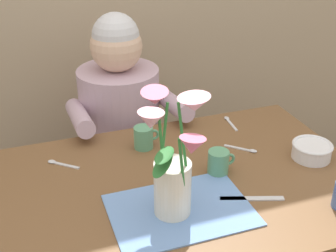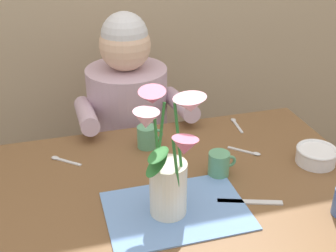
{
  "view_description": "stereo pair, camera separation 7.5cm",
  "coord_description": "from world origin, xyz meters",
  "px_view_note": "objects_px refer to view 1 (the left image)",
  "views": [
    {
      "loc": [
        -0.41,
        -1.06,
        1.54
      ],
      "look_at": [
        -0.02,
        0.05,
        0.92
      ],
      "focal_mm": 47.24,
      "sensor_mm": 36.0,
      "label": 1
    },
    {
      "loc": [
        -0.34,
        -1.08,
        1.54
      ],
      "look_at": [
        -0.02,
        0.05,
        0.92
      ],
      "focal_mm": 47.24,
      "sensor_mm": 36.0,
      "label": 2
    }
  ],
  "objects_px": {
    "flower_vase": "(172,164)",
    "tea_cup": "(219,162)",
    "ceramic_bowl": "(312,150)",
    "ceramic_mug": "(144,137)",
    "dinner_knife": "(252,199)",
    "seated_person": "(122,141)"
  },
  "relations": [
    {
      "from": "flower_vase",
      "to": "dinner_knife",
      "type": "height_order",
      "value": "flower_vase"
    },
    {
      "from": "tea_cup",
      "to": "ceramic_mug",
      "type": "distance_m",
      "value": 0.3
    },
    {
      "from": "ceramic_bowl",
      "to": "tea_cup",
      "type": "distance_m",
      "value": 0.34
    },
    {
      "from": "tea_cup",
      "to": "flower_vase",
      "type": "bearing_deg",
      "value": -146.32
    },
    {
      "from": "ceramic_bowl",
      "to": "dinner_knife",
      "type": "height_order",
      "value": "ceramic_bowl"
    },
    {
      "from": "dinner_knife",
      "to": "ceramic_mug",
      "type": "distance_m",
      "value": 0.45
    },
    {
      "from": "flower_vase",
      "to": "ceramic_mug",
      "type": "height_order",
      "value": "flower_vase"
    },
    {
      "from": "tea_cup",
      "to": "ceramic_mug",
      "type": "relative_size",
      "value": 1.0
    },
    {
      "from": "ceramic_bowl",
      "to": "tea_cup",
      "type": "relative_size",
      "value": 1.46
    },
    {
      "from": "tea_cup",
      "to": "ceramic_mug",
      "type": "height_order",
      "value": "same"
    },
    {
      "from": "seated_person",
      "to": "ceramic_mug",
      "type": "height_order",
      "value": "seated_person"
    },
    {
      "from": "dinner_knife",
      "to": "flower_vase",
      "type": "bearing_deg",
      "value": -166.64
    },
    {
      "from": "flower_vase",
      "to": "ceramic_bowl",
      "type": "bearing_deg",
      "value": 12.12
    },
    {
      "from": "seated_person",
      "to": "flower_vase",
      "type": "xyz_separation_m",
      "value": [
        -0.03,
        -0.74,
        0.34
      ]
    },
    {
      "from": "seated_person",
      "to": "ceramic_bowl",
      "type": "relative_size",
      "value": 8.35
    },
    {
      "from": "ceramic_bowl",
      "to": "tea_cup",
      "type": "bearing_deg",
      "value": 176.36
    },
    {
      "from": "seated_person",
      "to": "tea_cup",
      "type": "height_order",
      "value": "seated_person"
    },
    {
      "from": "ceramic_mug",
      "to": "dinner_knife",
      "type": "bearing_deg",
      "value": -61.66
    },
    {
      "from": "seated_person",
      "to": "flower_vase",
      "type": "bearing_deg",
      "value": -95.44
    },
    {
      "from": "seated_person",
      "to": "tea_cup",
      "type": "bearing_deg",
      "value": -76.7
    },
    {
      "from": "flower_vase",
      "to": "dinner_knife",
      "type": "distance_m",
      "value": 0.29
    },
    {
      "from": "flower_vase",
      "to": "tea_cup",
      "type": "height_order",
      "value": "flower_vase"
    }
  ]
}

